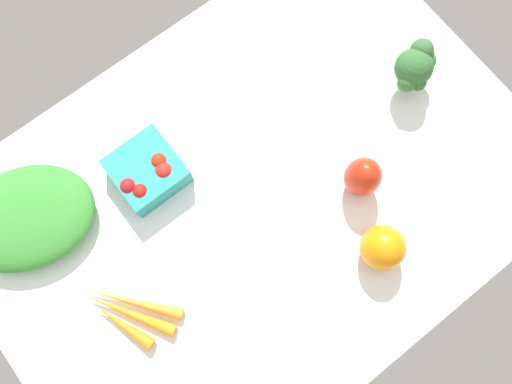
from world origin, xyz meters
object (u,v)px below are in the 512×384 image
object	(u,v)px
broccoli_head	(415,66)
bell_pepper_orange	(383,248)
berry_basket	(148,171)
leafy_greens_clump	(26,218)
carrot_bunch	(129,313)
bell_pepper_red	(363,177)

from	to	relation	value
broccoli_head	bell_pepper_orange	bearing A→B (deg)	-140.44
broccoli_head	berry_basket	size ratio (longest dim) A/B	0.86
bell_pepper_orange	leafy_greens_clump	distance (cm)	63.15
broccoli_head	leafy_greens_clump	xyz separation A→B (cm)	(-72.70, 21.10, -3.31)
carrot_bunch	broccoli_head	xyz separation A→B (cm)	(67.95, 3.47, 5.20)
bell_pepper_red	broccoli_head	bearing A→B (deg)	25.51
berry_basket	bell_pepper_red	distance (cm)	38.75
leafy_greens_clump	bell_pepper_red	bearing A→B (deg)	-31.14
berry_basket	leafy_greens_clump	distance (cm)	22.88
bell_pepper_red	leafy_greens_clump	bearing A→B (deg)	148.86
carrot_bunch	berry_basket	bearing A→B (deg)	46.73
carrot_bunch	berry_basket	xyz separation A→B (cm)	(17.26, 18.34, 1.88)
broccoli_head	bell_pepper_orange	xyz separation A→B (cm)	(-26.38, -21.80, -1.93)
broccoli_head	leafy_greens_clump	distance (cm)	75.78
carrot_bunch	bell_pepper_orange	distance (cm)	45.55
carrot_bunch	leafy_greens_clump	size ratio (longest dim) A/B	0.67
berry_basket	bell_pepper_red	world-z (taller)	bell_pepper_red
bell_pepper_orange	bell_pepper_red	xyz separation A→B (cm)	(5.28, 11.73, 0.66)
carrot_bunch	berry_basket	size ratio (longest dim) A/B	1.39
berry_basket	leafy_greens_clump	size ratio (longest dim) A/B	0.48
carrot_bunch	berry_basket	distance (cm)	25.25
bell_pepper_red	leafy_greens_clump	xyz separation A→B (cm)	(-51.60, 31.17, -2.05)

